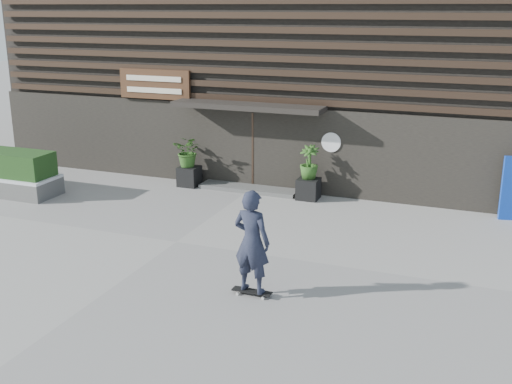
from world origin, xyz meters
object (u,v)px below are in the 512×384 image
at_px(raised_bed, 3,184).
at_px(skateboarder, 252,242).
at_px(planter_pot_left, 189,176).
at_px(planter_pot_right, 308,189).

bearing_deg(raised_bed, skateboarder, -21.69).
bearing_deg(planter_pot_left, skateboarder, -54.27).
distance_m(planter_pot_right, raised_bed, 9.02).
distance_m(planter_pot_left, raised_bed, 5.50).
height_order(planter_pot_left, planter_pot_right, same).
height_order(planter_pot_right, raised_bed, planter_pot_right).
height_order(planter_pot_left, raised_bed, planter_pot_left).
relative_size(planter_pot_left, skateboarder, 0.29).
bearing_deg(skateboarder, raised_bed, 158.31).
bearing_deg(planter_pot_right, skateboarder, -82.98).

